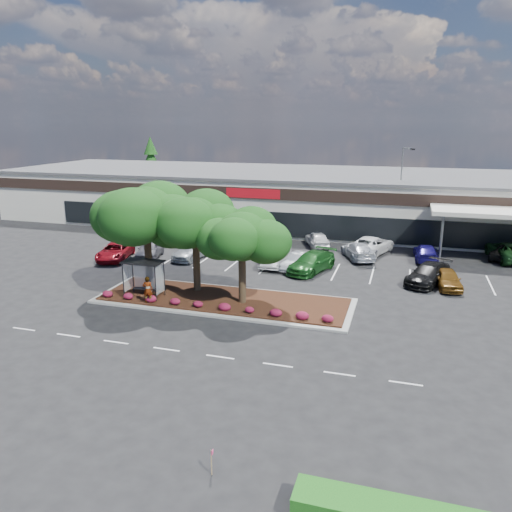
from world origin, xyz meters
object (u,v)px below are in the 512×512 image
(car_0, at_px, (115,251))
(car_1, at_px, (150,249))
(light_pole, at_px, (400,199))
(survey_stake, at_px, (212,459))

(car_0, distance_m, car_1, 3.11)
(light_pole, height_order, car_1, light_pole)
(car_1, bearing_deg, car_0, -167.90)
(light_pole, bearing_deg, car_1, -145.42)
(car_0, bearing_deg, survey_stake, -66.30)
(light_pole, distance_m, car_0, 29.71)
(light_pole, bearing_deg, survey_stake, -97.43)
(survey_stake, distance_m, car_1, 30.53)
(survey_stake, relative_size, car_1, 0.22)
(car_0, xyz_separation_m, car_1, (2.81, 1.34, 0.07))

